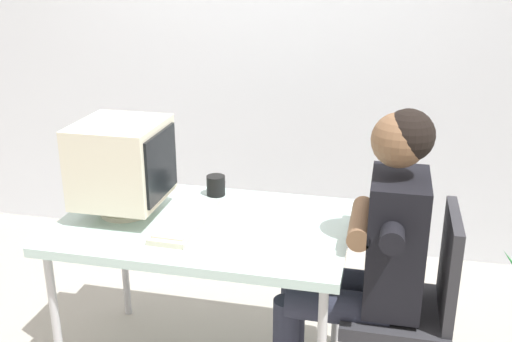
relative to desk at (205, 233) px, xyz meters
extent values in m
cube|color=silver|center=(0.30, 1.40, 0.80)|extent=(8.00, 0.10, 3.00)
cylinder|color=#B7B7BC|center=(-0.56, -0.33, -0.34)|extent=(0.04, 0.04, 0.71)
cylinder|color=#B7B7BC|center=(-0.56, 0.33, -0.34)|extent=(0.04, 0.04, 0.71)
cylinder|color=#B7B7BC|center=(0.56, 0.33, -0.34)|extent=(0.04, 0.04, 0.71)
cube|color=silver|center=(0.00, 0.00, 0.03)|extent=(1.23, 0.78, 0.04)
cylinder|color=beige|center=(-0.37, 0.01, 0.06)|extent=(0.21, 0.21, 0.02)
cylinder|color=beige|center=(-0.37, 0.01, 0.10)|extent=(0.06, 0.06, 0.05)
cube|color=beige|center=(-0.37, 0.01, 0.30)|extent=(0.35, 0.38, 0.34)
cube|color=black|center=(-0.18, 0.01, 0.30)|extent=(0.01, 0.32, 0.28)
cube|color=beige|center=(-0.07, -0.03, 0.06)|extent=(0.17, 0.47, 0.02)
cube|color=beige|center=(-0.07, -0.03, 0.08)|extent=(0.15, 0.42, 0.01)
cylinder|color=#4C4C51|center=(0.64, 0.15, -0.49)|extent=(0.03, 0.03, 0.41)
cylinder|color=#4C4C51|center=(1.00, 0.15, -0.49)|extent=(0.03, 0.03, 0.41)
cube|color=#2D2D33|center=(0.82, -0.03, -0.26)|extent=(0.42, 0.42, 0.06)
cube|color=#2D2D33|center=(1.01, -0.03, -0.01)|extent=(0.04, 0.38, 0.43)
cube|color=black|center=(0.80, -0.03, 0.06)|extent=(0.22, 0.34, 0.54)
sphere|color=brown|center=(0.78, -0.03, 0.48)|extent=(0.21, 0.21, 0.21)
sphere|color=black|center=(0.81, -0.03, 0.50)|extent=(0.20, 0.20, 0.20)
cylinder|color=#262838|center=(0.59, -0.12, -0.21)|extent=(0.42, 0.14, 0.14)
cylinder|color=#262838|center=(0.59, 0.06, -0.21)|extent=(0.42, 0.14, 0.14)
cylinder|color=#262838|center=(0.38, 0.06, -0.45)|extent=(0.11, 0.11, 0.49)
cylinder|color=black|center=(0.78, -0.23, 0.18)|extent=(0.09, 0.14, 0.09)
cylinder|color=black|center=(0.78, 0.17, 0.18)|extent=(0.09, 0.14, 0.09)
cylinder|color=brown|center=(0.66, -0.03, 0.13)|extent=(0.09, 0.34, 0.09)
cylinder|color=black|center=(-0.04, 0.30, 0.10)|extent=(0.09, 0.09, 0.09)
torus|color=black|center=(-0.04, 0.35, 0.10)|extent=(0.07, 0.01, 0.07)
camera|label=1|loc=(0.73, -2.22, 1.14)|focal=41.96mm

